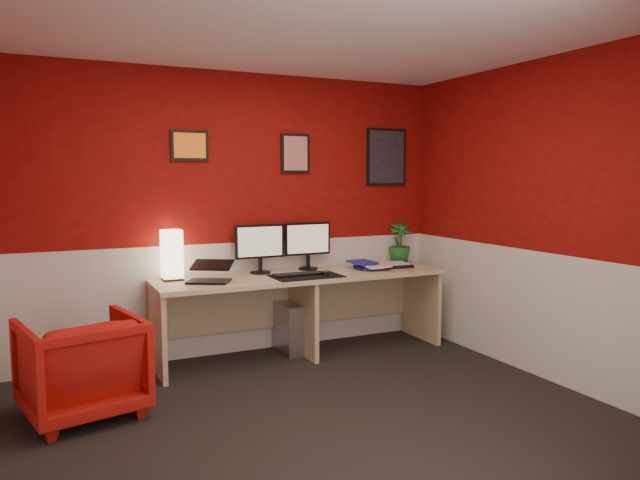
{
  "coord_description": "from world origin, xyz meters",
  "views": [
    {
      "loc": [
        -1.55,
        -3.33,
        1.59
      ],
      "look_at": [
        0.6,
        1.21,
        1.05
      ],
      "focal_mm": 33.29,
      "sensor_mm": 36.0,
      "label": 1
    }
  ],
  "objects_px": {
    "zen_tray": "(391,266)",
    "armchair": "(82,366)",
    "monitor_right": "(308,238)",
    "pc_tower": "(290,327)",
    "desk": "(303,315)",
    "laptop": "(209,269)",
    "potted_plant": "(400,243)",
    "shoji_lamp": "(172,256)",
    "monitor_left": "(260,241)"
  },
  "relations": [
    {
      "from": "zen_tray",
      "to": "armchair",
      "type": "height_order",
      "value": "zen_tray"
    },
    {
      "from": "monitor_right",
      "to": "pc_tower",
      "type": "height_order",
      "value": "monitor_right"
    },
    {
      "from": "armchair",
      "to": "zen_tray",
      "type": "bearing_deg",
      "value": 179.75
    },
    {
      "from": "desk",
      "to": "monitor_right",
      "type": "bearing_deg",
      "value": 56.36
    },
    {
      "from": "desk",
      "to": "armchair",
      "type": "xyz_separation_m",
      "value": [
        -1.87,
        -0.61,
        -0.03
      ]
    },
    {
      "from": "pc_tower",
      "to": "laptop",
      "type": "bearing_deg",
      "value": -166.69
    },
    {
      "from": "potted_plant",
      "to": "shoji_lamp",
      "type": "bearing_deg",
      "value": -179.02
    },
    {
      "from": "monitor_right",
      "to": "armchair",
      "type": "relative_size",
      "value": 0.79
    },
    {
      "from": "desk",
      "to": "monitor_left",
      "type": "xyz_separation_m",
      "value": [
        -0.32,
        0.21,
        0.66
      ]
    },
    {
      "from": "monitor_right",
      "to": "pc_tower",
      "type": "xyz_separation_m",
      "value": [
        -0.22,
        -0.08,
        -0.8
      ]
    },
    {
      "from": "potted_plant",
      "to": "pc_tower",
      "type": "xyz_separation_m",
      "value": [
        -1.23,
        -0.08,
        -0.7
      ]
    },
    {
      "from": "zen_tray",
      "to": "pc_tower",
      "type": "xyz_separation_m",
      "value": [
        -1.0,
        0.13,
        -0.52
      ]
    },
    {
      "from": "monitor_left",
      "to": "monitor_right",
      "type": "height_order",
      "value": "same"
    },
    {
      "from": "desk",
      "to": "zen_tray",
      "type": "distance_m",
      "value": 1.0
    },
    {
      "from": "monitor_left",
      "to": "potted_plant",
      "type": "distance_m",
      "value": 1.48
    },
    {
      "from": "desk",
      "to": "zen_tray",
      "type": "relative_size",
      "value": 7.43
    },
    {
      "from": "shoji_lamp",
      "to": "potted_plant",
      "type": "height_order",
      "value": "same"
    },
    {
      "from": "laptop",
      "to": "shoji_lamp",
      "type": "bearing_deg",
      "value": 165.53
    },
    {
      "from": "monitor_right",
      "to": "zen_tray",
      "type": "xyz_separation_m",
      "value": [
        0.77,
        -0.21,
        -0.28
      ]
    },
    {
      "from": "potted_plant",
      "to": "laptop",
      "type": "bearing_deg",
      "value": -172.09
    },
    {
      "from": "armchair",
      "to": "pc_tower",
      "type": "bearing_deg",
      "value": -170.09
    },
    {
      "from": "pc_tower",
      "to": "monitor_left",
      "type": "bearing_deg",
      "value": 166.59
    },
    {
      "from": "monitor_right",
      "to": "zen_tray",
      "type": "height_order",
      "value": "monitor_right"
    },
    {
      "from": "shoji_lamp",
      "to": "pc_tower",
      "type": "bearing_deg",
      "value": -2.36
    },
    {
      "from": "laptop",
      "to": "potted_plant",
      "type": "xyz_separation_m",
      "value": [
        2.01,
        0.28,
        0.09
      ]
    },
    {
      "from": "shoji_lamp",
      "to": "potted_plant",
      "type": "distance_m",
      "value": 2.26
    },
    {
      "from": "laptop",
      "to": "pc_tower",
      "type": "distance_m",
      "value": 1.02
    },
    {
      "from": "shoji_lamp",
      "to": "pc_tower",
      "type": "xyz_separation_m",
      "value": [
        1.03,
        -0.04,
        -0.7
      ]
    },
    {
      "from": "laptop",
      "to": "armchair",
      "type": "bearing_deg",
      "value": -121.16
    },
    {
      "from": "shoji_lamp",
      "to": "zen_tray",
      "type": "relative_size",
      "value": 1.14
    },
    {
      "from": "monitor_left",
      "to": "armchair",
      "type": "height_order",
      "value": "monitor_left"
    },
    {
      "from": "monitor_right",
      "to": "laptop",
      "type": "bearing_deg",
      "value": -164.44
    },
    {
      "from": "zen_tray",
      "to": "potted_plant",
      "type": "bearing_deg",
      "value": 42.92
    },
    {
      "from": "shoji_lamp",
      "to": "monitor_right",
      "type": "xyz_separation_m",
      "value": [
        1.26,
        0.04,
        0.09
      ]
    },
    {
      "from": "pc_tower",
      "to": "armchair",
      "type": "distance_m",
      "value": 1.96
    },
    {
      "from": "shoji_lamp",
      "to": "zen_tray",
      "type": "bearing_deg",
      "value": -4.9
    },
    {
      "from": "laptop",
      "to": "armchair",
      "type": "distance_m",
      "value": 1.26
    },
    {
      "from": "monitor_left",
      "to": "armchair",
      "type": "relative_size",
      "value": 0.79
    },
    {
      "from": "armchair",
      "to": "monitor_right",
      "type": "bearing_deg",
      "value": -170.34
    },
    {
      "from": "pc_tower",
      "to": "monitor_right",
      "type": "bearing_deg",
      "value": 19.58
    },
    {
      "from": "monitor_left",
      "to": "monitor_right",
      "type": "xyz_separation_m",
      "value": [
        0.48,
        0.03,
        0.0
      ]
    },
    {
      "from": "laptop",
      "to": "monitor_left",
      "type": "distance_m",
      "value": 0.62
    },
    {
      "from": "laptop",
      "to": "monitor_left",
      "type": "xyz_separation_m",
      "value": [
        0.54,
        0.26,
        0.18
      ]
    },
    {
      "from": "monitor_right",
      "to": "potted_plant",
      "type": "height_order",
      "value": "monitor_right"
    },
    {
      "from": "shoji_lamp",
      "to": "pc_tower",
      "type": "relative_size",
      "value": 0.89
    },
    {
      "from": "shoji_lamp",
      "to": "armchair",
      "type": "relative_size",
      "value": 0.54
    },
    {
      "from": "shoji_lamp",
      "to": "laptop",
      "type": "xyz_separation_m",
      "value": [
        0.24,
        -0.24,
        -0.09
      ]
    },
    {
      "from": "monitor_right",
      "to": "potted_plant",
      "type": "xyz_separation_m",
      "value": [
        1.0,
        -0.0,
        -0.09
      ]
    },
    {
      "from": "laptop",
      "to": "monitor_right",
      "type": "distance_m",
      "value": 1.07
    },
    {
      "from": "monitor_right",
      "to": "armchair",
      "type": "bearing_deg",
      "value": -157.56
    }
  ]
}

